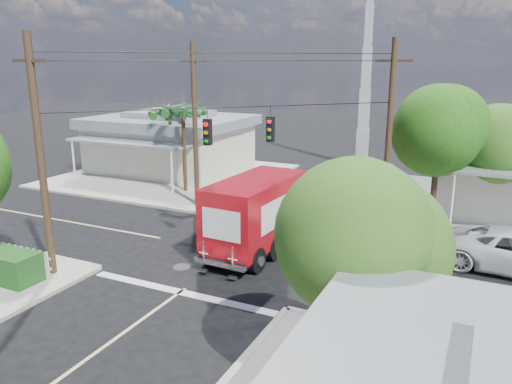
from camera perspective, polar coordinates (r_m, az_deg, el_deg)
The scene contains 14 objects.
ground at distance 21.73m, azimuth -2.29°, elevation -6.84°, with size 120.00×120.00×0.00m, color black.
sidewalk_ne at distance 29.84m, azimuth 27.23°, elevation -2.32°, with size 14.12×14.12×0.14m.
sidewalk_nw at distance 36.08m, azimuth -9.58°, elevation 1.87°, with size 14.12×14.12×0.14m.
road_markings at distance 20.53m, azimuth -4.22°, elevation -8.18°, with size 32.00×32.00×0.01m.
building_nw at distance 37.59m, azimuth -9.75°, elevation 5.72°, with size 10.80×10.20×4.30m.
radio_tower at distance 38.97m, azimuth 12.37°, elevation 10.97°, with size 0.80×0.80×17.00m.
tree_ne_front at distance 24.92m, azimuth 20.21°, elevation 6.42°, with size 4.21×4.14×6.66m.
tree_ne_back at distance 27.08m, azimuth 26.06°, elevation 5.18°, with size 3.77×3.66×5.82m.
tree_se at distance 11.58m, azimuth 11.77°, elevation -5.52°, with size 3.67×3.54×5.62m.
palm_nw_front at distance 30.64m, azimuth -8.37°, elevation 9.08°, with size 3.01×3.08×5.59m.
palm_nw_back at distance 33.04m, azimuth -9.81°, elevation 8.78°, with size 3.01×3.08×5.19m.
utility_poles at distance 22.62m, azimuth -4.08°, elevation 6.28°, with size 12.00×10.68×9.00m.
vending_boxes at distance 25.31m, azimuth 17.67°, elevation -2.73°, with size 1.90×0.50×1.10m.
delivery_truck at distance 21.68m, azimuth 0.81°, elevation -2.27°, with size 2.77×7.60×3.24m.
Camera 1 is at (9.46, -17.85, 8.00)m, focal length 35.00 mm.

